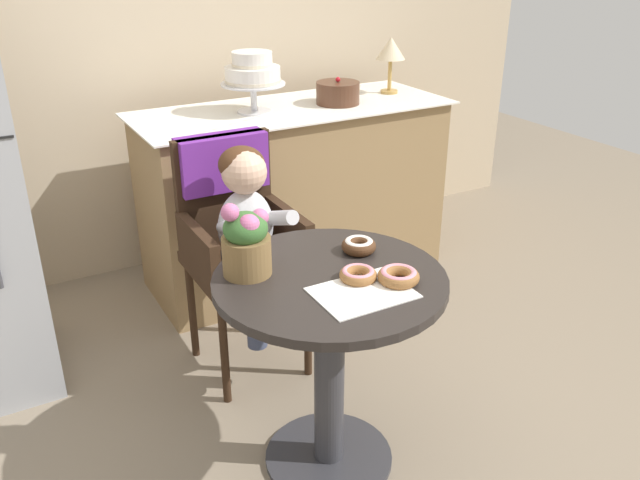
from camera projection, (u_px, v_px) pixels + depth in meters
ground_plane at (329, 458)px, 2.31m from camera, size 8.00×8.00×0.00m
back_wall at (139, 5)px, 3.21m from camera, size 4.80×0.10×2.70m
cafe_table at (330, 335)px, 2.10m from camera, size 0.72×0.72×0.72m
wicker_chair at (234, 217)px, 2.63m from camera, size 0.42×0.45×0.95m
seated_child at (249, 222)px, 2.49m from camera, size 0.27×0.32×0.73m
paper_napkin at (363, 293)px, 1.92m from camera, size 0.28×0.21×0.00m
donut_front at (358, 274)px, 1.98m from camera, size 0.11×0.11×0.04m
donut_mid at (399, 276)px, 1.97m from camera, size 0.13×0.13×0.04m
donut_side at (359, 245)px, 2.16m from camera, size 0.11×0.11×0.04m
flower_vase at (246, 242)px, 1.98m from camera, size 0.15×0.15×0.24m
display_counter at (295, 193)px, 3.39m from camera, size 1.56×0.62×0.90m
tiered_cake_stand at (253, 73)px, 3.04m from camera, size 0.30×0.30×0.28m
round_layer_cake at (338, 93)px, 3.25m from camera, size 0.21×0.21×0.13m
table_lamp at (391, 51)px, 3.40m from camera, size 0.15×0.15×0.28m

